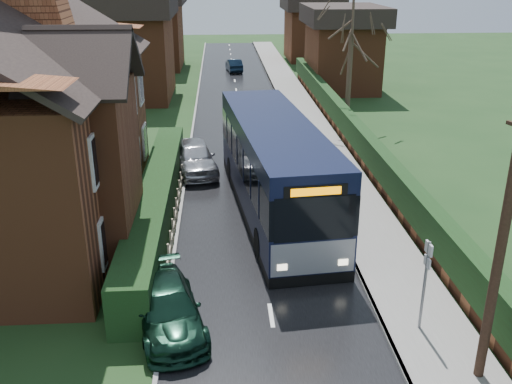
{
  "coord_description": "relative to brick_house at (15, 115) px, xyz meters",
  "views": [
    {
      "loc": [
        -1.32,
        -15.87,
        9.4
      ],
      "look_at": [
        -0.11,
        3.16,
        1.8
      ],
      "focal_mm": 40.0,
      "sensor_mm": 36.0,
      "label": 1
    }
  ],
  "objects": [
    {
      "name": "car_distant",
      "position": [
        8.81,
        33.91,
        -3.79
      ],
      "size": [
        1.65,
        3.69,
        1.18
      ],
      "primitive_type": "imported",
      "rotation": [
        0.0,
        0.0,
        3.26
      ],
      "color": "black",
      "rests_on": "ground"
    },
    {
      "name": "front_hedge",
      "position": [
        4.83,
        0.22,
        -3.58
      ],
      "size": [
        1.2,
        16.0,
        1.6
      ],
      "primitive_type": "cube",
      "color": "black",
      "rests_on": "ground"
    },
    {
      "name": "road",
      "position": [
        8.73,
        5.22,
        -4.37
      ],
      "size": [
        6.0,
        100.0,
        0.02
      ],
      "primitive_type": "cube",
      "color": "black",
      "rests_on": "ground"
    },
    {
      "name": "kerb_left",
      "position": [
        5.68,
        5.22,
        -4.33
      ],
      "size": [
        0.12,
        100.0,
        0.1
      ],
      "primitive_type": "cube",
      "color": "gray",
      "rests_on": "ground"
    },
    {
      "name": "bus",
      "position": [
        9.54,
        0.81,
        -2.53
      ],
      "size": [
        4.04,
        12.48,
        3.72
      ],
      "rotation": [
        0.0,
        0.0,
        0.1
      ],
      "color": "black",
      "rests_on": "ground"
    },
    {
      "name": "ground",
      "position": [
        8.73,
        -4.78,
        -4.38
      ],
      "size": [
        140.0,
        140.0,
        0.0
      ],
      "primitive_type": "plane",
      "color": "#23401B",
      "rests_on": "ground"
    },
    {
      "name": "car_green",
      "position": [
        5.83,
        -7.11,
        -3.77
      ],
      "size": [
        2.67,
        4.48,
        1.22
      ],
      "primitive_type": "imported",
      "rotation": [
        0.0,
        0.0,
        0.24
      ],
      "color": "black",
      "rests_on": "ground"
    },
    {
      "name": "kerb_right",
      "position": [
        11.78,
        5.22,
        -4.31
      ],
      "size": [
        0.12,
        100.0,
        0.14
      ],
      "primitive_type": "cube",
      "color": "gray",
      "rests_on": "ground"
    },
    {
      "name": "bus_stop_sign",
      "position": [
        12.73,
        -7.78,
        -2.55
      ],
      "size": [
        0.08,
        0.42,
        2.76
      ],
      "rotation": [
        0.0,
        0.0,
        0.03
      ],
      "color": "slate",
      "rests_on": "ground"
    },
    {
      "name": "tree_right_far",
      "position": [
        15.16,
        13.18,
        1.67
      ],
      "size": [
        4.19,
        4.19,
        8.09
      ],
      "color": "#3D2F24",
      "rests_on": "ground"
    },
    {
      "name": "pavement",
      "position": [
        12.98,
        5.22,
        -4.31
      ],
      "size": [
        2.5,
        100.0,
        0.14
      ],
      "primitive_type": "cube",
      "color": "slate",
      "rests_on": "ground"
    },
    {
      "name": "telegraph_pole",
      "position": [
        13.53,
        -9.78,
        -0.92
      ],
      "size": [
        0.28,
        0.87,
        6.82
      ],
      "rotation": [
        0.0,
        0.0,
        0.24
      ],
      "color": "black",
      "rests_on": "ground"
    },
    {
      "name": "car_silver",
      "position": [
        6.11,
        5.76,
        -3.6
      ],
      "size": [
        2.64,
        4.79,
        1.54
      ],
      "primitive_type": "imported",
      "rotation": [
        0.0,
        0.0,
        0.19
      ],
      "color": "#B2B2B8",
      "rests_on": "ground"
    },
    {
      "name": "brick_house",
      "position": [
        0.0,
        0.0,
        0.0
      ],
      "size": [
        9.3,
        14.6,
        10.3
      ],
      "color": "brown",
      "rests_on": "ground"
    },
    {
      "name": "right_wall_hedge",
      "position": [
        14.53,
        5.22,
        -3.36
      ],
      "size": [
        0.6,
        50.0,
        1.8
      ],
      "color": "brown",
      "rests_on": "ground"
    },
    {
      "name": "picket_fence",
      "position": [
        5.58,
        0.22,
        -3.93
      ],
      "size": [
        0.1,
        16.0,
        0.9
      ],
      "primitive_type": null,
      "color": "tan",
      "rests_on": "ground"
    }
  ]
}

